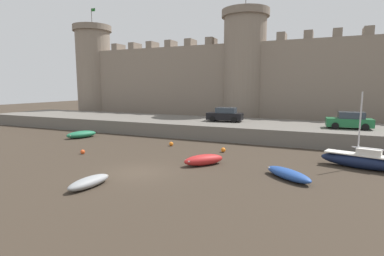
% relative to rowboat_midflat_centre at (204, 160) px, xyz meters
% --- Properties ---
extents(ground_plane, '(160.00, 160.00, 0.00)m').
position_rel_rowboat_midflat_centre_xyz_m(ground_plane, '(-3.24, -3.47, -0.40)').
color(ground_plane, '#382D23').
extents(quay_road, '(67.79, 10.00, 1.53)m').
position_rel_rowboat_midflat_centre_xyz_m(quay_road, '(-3.24, 13.98, 0.36)').
color(quay_road, '#666059').
rests_on(quay_road, ground).
extents(castle, '(62.54, 6.75, 19.35)m').
position_rel_rowboat_midflat_centre_xyz_m(castle, '(-3.24, 24.15, 6.71)').
color(castle, gray).
rests_on(castle, ground).
extents(rowboat_midflat_centre, '(2.80, 3.02, 0.77)m').
position_rel_rowboat_midflat_centre_xyz_m(rowboat_midflat_centre, '(0.00, 0.00, 0.00)').
color(rowboat_midflat_centre, red).
rests_on(rowboat_midflat_centre, ground).
extents(rowboat_near_channel_right, '(1.15, 2.89, 0.59)m').
position_rel_rowboat_midflat_centre_xyz_m(rowboat_near_channel_right, '(-4.12, -7.00, -0.09)').
color(rowboat_near_channel_right, gray).
rests_on(rowboat_near_channel_right, ground).
extents(sailboat_foreground_left, '(5.42, 2.55, 5.25)m').
position_rel_rowboat_midflat_centre_xyz_m(sailboat_foreground_left, '(10.27, 3.53, 0.19)').
color(sailboat_foreground_left, '#141E3D').
rests_on(sailboat_foreground_left, ground).
extents(rowboat_foreground_centre, '(2.39, 3.57, 0.76)m').
position_rel_rowboat_midflat_centre_xyz_m(rowboat_foreground_centre, '(-16.50, 5.28, -0.00)').
color(rowboat_foreground_centre, '#1E6B47').
rests_on(rowboat_foreground_centre, ground).
extents(rowboat_midflat_left, '(3.36, 3.03, 0.62)m').
position_rel_rowboat_midflat_centre_xyz_m(rowboat_midflat_left, '(5.91, -0.97, -0.08)').
color(rowboat_midflat_left, '#234793').
rests_on(rowboat_midflat_left, ground).
extents(mooring_buoy_mid_mud, '(0.41, 0.41, 0.41)m').
position_rel_rowboat_midflat_centre_xyz_m(mooring_buoy_mid_mud, '(-0.02, 4.62, -0.20)').
color(mooring_buoy_mid_mud, orange).
rests_on(mooring_buoy_mid_mud, ground).
extents(mooring_buoy_near_channel, '(0.37, 0.37, 0.37)m').
position_rel_rowboat_midflat_centre_xyz_m(mooring_buoy_near_channel, '(-10.55, -0.77, -0.22)').
color(mooring_buoy_near_channel, '#E04C1E').
rests_on(mooring_buoy_near_channel, ground).
extents(mooring_buoy_off_centre, '(0.40, 0.40, 0.40)m').
position_rel_rowboat_midflat_centre_xyz_m(mooring_buoy_off_centre, '(-5.37, 5.23, -0.20)').
color(mooring_buoy_off_centre, orange).
rests_on(mooring_buoy_off_centre, ground).
extents(car_quay_east, '(4.20, 2.07, 1.62)m').
position_rel_rowboat_midflat_centre_xyz_m(car_quay_east, '(-2.83, 13.93, 1.91)').
color(car_quay_east, black).
rests_on(car_quay_east, quay_road).
extents(car_quay_centre_west, '(4.20, 2.07, 1.62)m').
position_rel_rowboat_midflat_centre_xyz_m(car_quay_centre_west, '(10.03, 12.99, 1.91)').
color(car_quay_centre_west, '#1E6638').
rests_on(car_quay_centre_west, quay_road).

